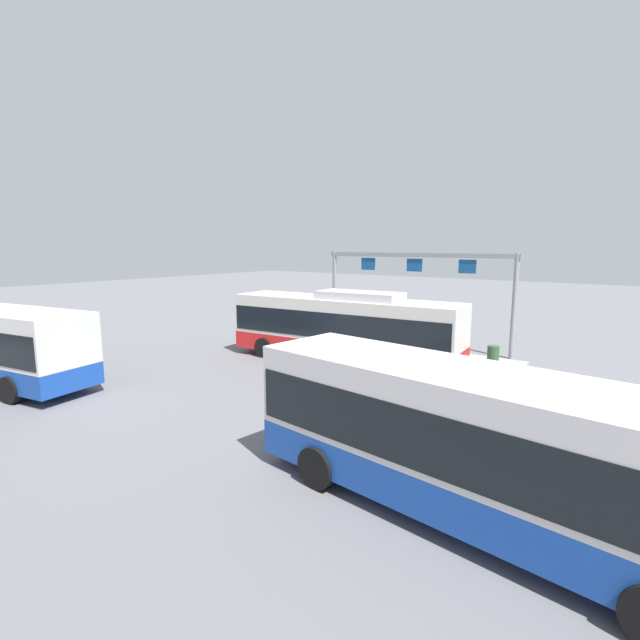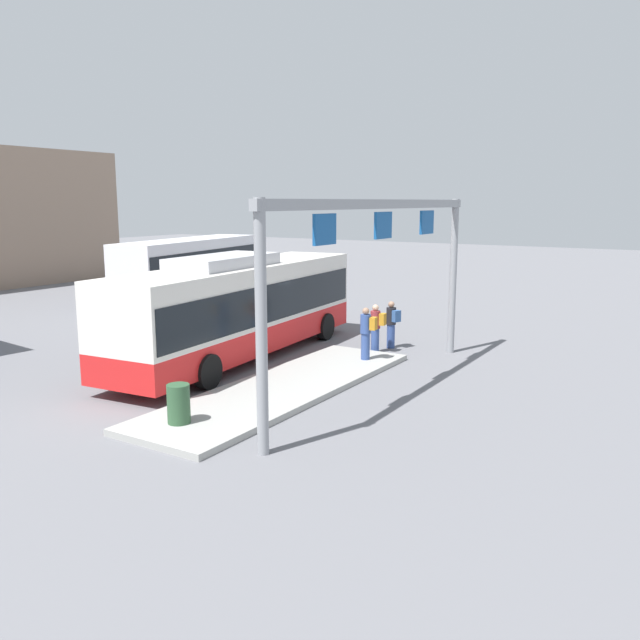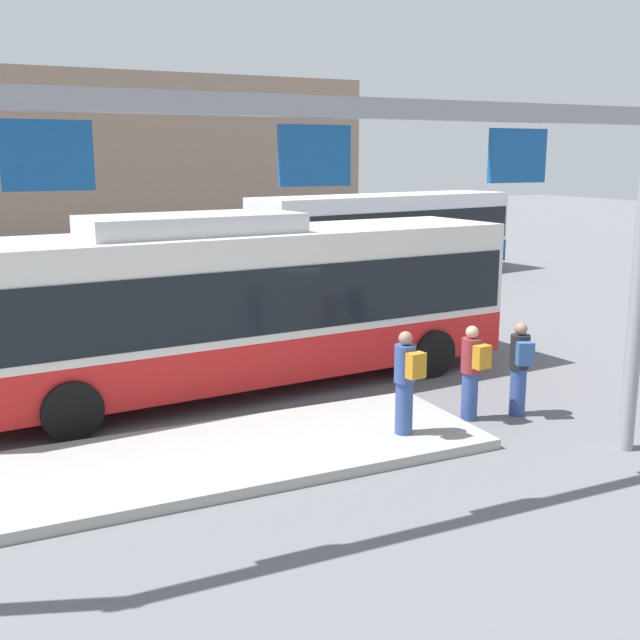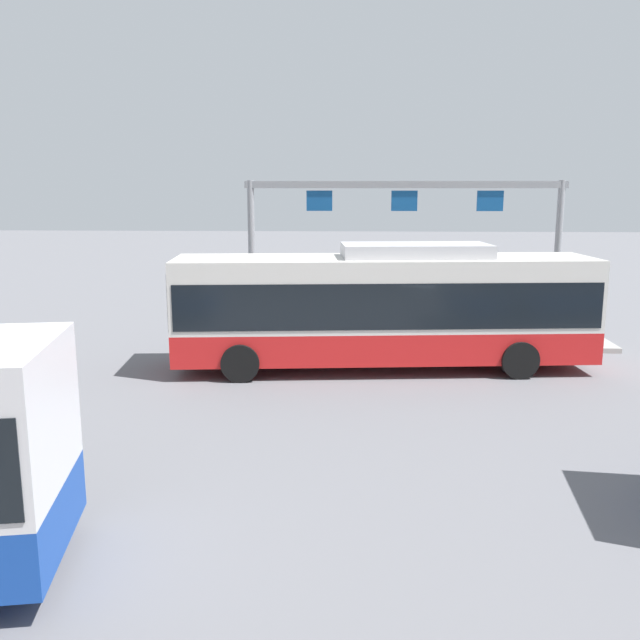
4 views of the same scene
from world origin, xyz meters
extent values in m
plane|color=slate|center=(0.00, 0.00, 0.00)|extent=(120.00, 120.00, 0.00)
cube|color=#9E9E99|center=(-2.34, -3.38, 0.08)|extent=(10.00, 2.80, 0.16)
cube|color=red|center=(0.00, 0.00, 0.77)|extent=(11.50, 3.49, 0.85)
cube|color=silver|center=(0.00, 0.00, 2.15)|extent=(11.50, 3.49, 1.90)
cube|color=black|center=(0.00, 0.00, 1.95)|extent=(11.28, 3.51, 1.20)
cube|color=black|center=(5.66, 0.50, 2.05)|extent=(0.23, 2.12, 1.50)
cube|color=#B7B7BC|center=(-0.85, -0.07, 3.28)|extent=(4.10, 2.09, 0.36)
cube|color=orange|center=(5.59, 0.49, 2.90)|extent=(0.27, 1.75, 0.28)
cylinder|color=black|center=(3.74, 1.53, 0.50)|extent=(1.02, 0.39, 1.00)
cylinder|color=black|center=(3.95, -0.86, 0.50)|extent=(1.02, 0.39, 1.00)
cylinder|color=black|center=(-3.55, 0.89, 0.50)|extent=(1.02, 0.39, 1.00)
cylinder|color=black|center=(-3.34, -1.50, 0.50)|extent=(1.02, 0.39, 1.00)
cylinder|color=#334C8C|center=(3.05, -3.41, 0.42)|extent=(0.31, 0.31, 0.85)
cylinder|color=maroon|center=(3.05, -3.41, 1.15)|extent=(0.38, 0.38, 0.60)
sphere|color=tan|center=(3.05, -3.41, 1.56)|extent=(0.22, 0.22, 0.22)
cube|color=#BF7F1E|center=(3.08, -3.67, 1.18)|extent=(0.30, 0.21, 0.40)
cylinder|color=#334C8C|center=(3.97, -3.56, 0.42)|extent=(0.36, 0.36, 0.85)
cylinder|color=black|center=(3.97, -3.56, 1.15)|extent=(0.44, 0.44, 0.60)
sphere|color=#9E755B|center=(3.97, -3.56, 1.56)|extent=(0.22, 0.22, 0.22)
cube|color=#335993|center=(3.88, -3.80, 1.18)|extent=(0.33, 0.27, 0.40)
cylinder|color=#334C8C|center=(1.42, -3.89, 0.58)|extent=(0.32, 0.32, 0.85)
cylinder|color=#334C8C|center=(1.42, -3.89, 1.31)|extent=(0.38, 0.38, 0.60)
sphere|color=#9E755B|center=(1.42, -3.89, 1.72)|extent=(0.22, 0.22, 0.22)
cube|color=#BF7F1E|center=(1.46, -4.15, 1.34)|extent=(0.30, 0.22, 0.40)
cylinder|color=gray|center=(-6.30, -5.61, 2.60)|extent=(0.24, 0.24, 5.20)
cylinder|color=gray|center=(4.43, -5.61, 2.60)|extent=(0.24, 0.24, 5.20)
cube|color=gray|center=(-0.93, -5.61, 5.05)|extent=(11.13, 0.20, 0.24)
cube|color=#144C8C|center=(-3.88, -5.61, 4.50)|extent=(0.90, 0.08, 0.70)
cube|color=#144C8C|center=(-0.93, -5.61, 4.50)|extent=(0.90, 0.08, 0.70)
cube|color=#144C8C|center=(2.02, -5.61, 4.50)|extent=(0.90, 0.08, 0.70)
cylinder|color=#2D5133|center=(-6.14, -3.11, 0.61)|extent=(0.52, 0.52, 0.90)
camera|label=1|loc=(-12.21, 18.16, 5.56)|focal=26.17mm
camera|label=2|loc=(-16.41, -13.25, 5.12)|focal=36.39mm
camera|label=3|loc=(-4.78, -13.90, 4.49)|focal=43.37mm
camera|label=4|loc=(0.91, 18.52, 4.96)|focal=38.32mm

